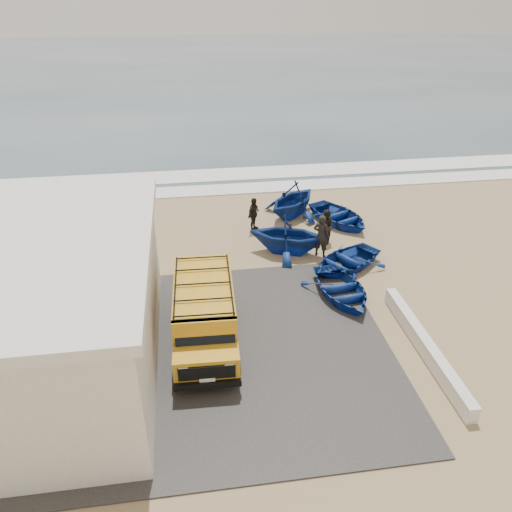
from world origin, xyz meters
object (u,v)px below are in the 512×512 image
boat_mid_right (339,216)px  fisherman_middle (326,227)px  parapet (425,346)px  boat_far_left (293,199)px  boat_near_right (345,261)px  boat_near_left (341,289)px  fisherman_back (254,214)px  fisherman_front (321,236)px  van (204,312)px  boat_mid_left (288,234)px  building (10,313)px

boat_mid_right → fisherman_middle: size_ratio=2.29×
fisherman_middle → boat_mid_right: bearing=145.7°
parapet → boat_far_left: boat_far_left is taller
boat_near_right → fisherman_middle: 2.41m
boat_near_left → fisherman_back: fisherman_back is taller
parapet → fisherman_front: (-1.68, 6.75, 0.69)m
boat_mid_right → boat_far_left: (-2.07, 1.21, 0.52)m
boat_far_left → fisherman_back: (-2.17, -1.32, -0.09)m
boat_far_left → van: bearing=-72.3°
boat_far_left → boat_near_right: bearing=-33.3°
fisherman_front → boat_near_left: bearing=122.4°
van → boat_mid_left: (3.91, 5.58, -0.24)m
building → van: building is taller
boat_near_left → boat_far_left: bearing=84.0°
boat_far_left → fisherman_front: size_ratio=1.76×
building → fisherman_middle: 13.37m
boat_mid_right → boat_far_left: boat_far_left is taller
boat_mid_right → boat_far_left: 2.45m
boat_near_left → boat_mid_right: (1.78, 6.33, 0.02)m
van → boat_mid_left: size_ratio=1.47×
building → boat_near_left: size_ratio=2.76×
fisherman_middle → fisherman_front: bearing=-26.8°
building → parapet: building is taller
parapet → boat_near_left: (-1.72, 3.49, 0.08)m
building → boat_mid_right: building is taller
boat_mid_left → fisherman_back: boat_mid_left is taller
fisherman_front → building: bearing=61.0°
parapet → fisherman_back: (-4.17, 9.71, 0.54)m
fisherman_front → fisherman_back: bearing=-16.9°
parapet → boat_mid_right: 9.82m
fisherman_back → fisherman_middle: bearing=-84.8°
boat_near_right → boat_mid_right: 4.37m
boat_near_right → fisherman_middle: size_ratio=2.14×
boat_mid_left → boat_far_left: bearing=5.9°
boat_mid_left → fisherman_back: size_ratio=2.08×
van → boat_near_right: van is taller
boat_mid_left → boat_mid_right: bearing=-29.2°
boat_mid_right → fisherman_back: fisherman_back is taller
boat_near_left → parapet: bearing=-71.9°
van → fisherman_back: size_ratio=3.07×
boat_mid_right → fisherman_back: 4.26m
boat_near_right → boat_far_left: boat_far_left is taller
parapet → boat_mid_left: (-3.02, 7.24, 0.62)m
boat_near_left → boat_mid_left: (-1.30, 3.75, 0.54)m
parapet → fisherman_back: fisherman_back is taller
building → boat_far_left: bearing=43.7°
boat_near_left → building: bearing=-175.1°
boat_far_left → parapet: bearing=-34.2°
parapet → boat_near_right: bearing=99.4°
fisherman_back → boat_near_left: bearing=-122.8°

